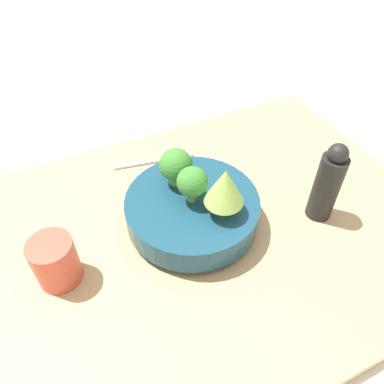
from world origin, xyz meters
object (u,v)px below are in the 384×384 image
object	(u,v)px
fork	(155,161)
bowl	(192,210)
cup	(55,261)
pepper_mill	(327,184)

from	to	relation	value
fork	bowl	bearing A→B (deg)	89.20
fork	cup	bearing A→B (deg)	39.99
bowl	cup	size ratio (longest dim) A/B	2.82
bowl	pepper_mill	bearing A→B (deg)	160.15
cup	fork	size ratio (longest dim) A/B	0.49
bowl	pepper_mill	world-z (taller)	pepper_mill
pepper_mill	bowl	bearing A→B (deg)	-19.85
pepper_mill	cup	bearing A→B (deg)	-8.38
cup	pepper_mill	world-z (taller)	pepper_mill
pepper_mill	fork	size ratio (longest dim) A/B	0.93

